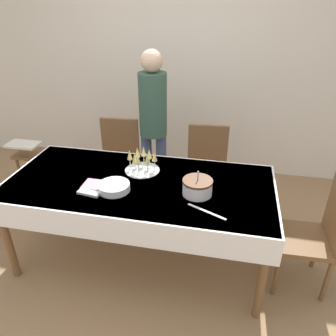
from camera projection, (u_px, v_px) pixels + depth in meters
ground_plane at (143, 256)px, 2.94m from camera, size 12.00×12.00×0.00m
wall_back at (181, 63)px, 3.88m from camera, size 8.00×0.05×2.70m
dining_table at (140, 193)px, 2.61m from camera, size 2.10×0.98×0.78m
dining_chair_far_left at (119, 161)px, 3.47m from camera, size 0.45×0.45×0.94m
dining_chair_far_right at (206, 169)px, 3.31m from camera, size 0.45×0.45×0.94m
dining_chair_right_end at (317, 231)px, 2.45m from camera, size 0.43×0.43×0.94m
birthday_cake at (197, 187)px, 2.38m from camera, size 0.22×0.22×0.19m
champagne_tray at (142, 160)px, 2.69m from camera, size 0.29×0.29×0.18m
plate_stack_main at (114, 187)px, 2.44m from camera, size 0.24×0.24×0.06m
cake_knife at (207, 212)px, 2.22m from camera, size 0.28×0.15×0.00m
fork_pile at (89, 193)px, 2.41m from camera, size 0.18×0.08×0.02m
napkin_pile at (93, 185)px, 2.52m from camera, size 0.15×0.15×0.01m
person_standing at (153, 116)px, 3.30m from camera, size 0.28×0.28×1.63m
high_chair at (31, 160)px, 3.55m from camera, size 0.33×0.35×0.71m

